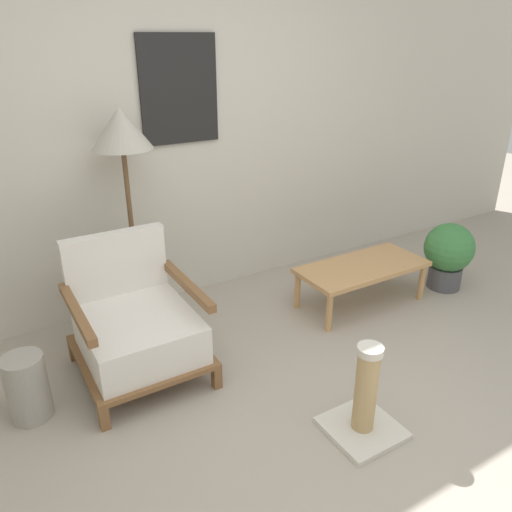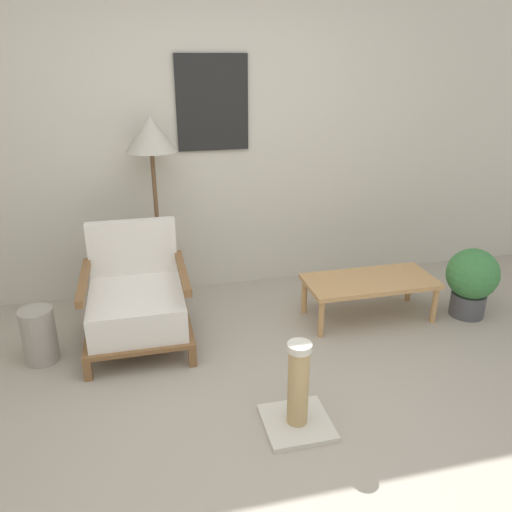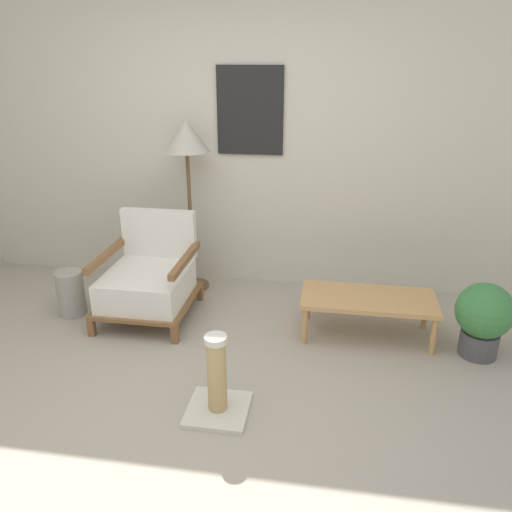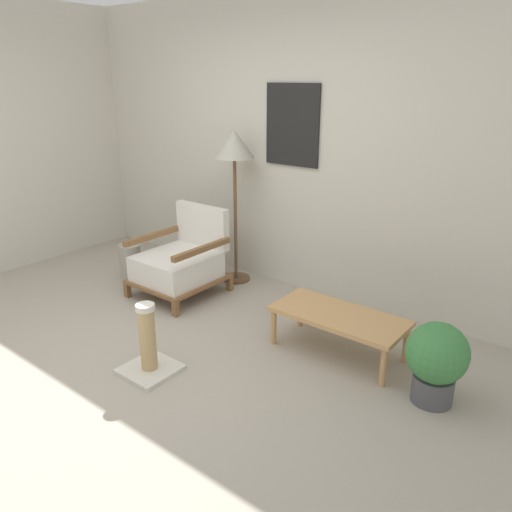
{
  "view_description": "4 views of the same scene",
  "coord_description": "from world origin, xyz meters",
  "px_view_note": "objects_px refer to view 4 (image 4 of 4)",
  "views": [
    {
      "loc": [
        -1.29,
        -1.29,
        1.89
      ],
      "look_at": [
        0.26,
        1.3,
        0.55
      ],
      "focal_mm": 35.0,
      "sensor_mm": 36.0,
      "label": 1
    },
    {
      "loc": [
        -0.51,
        -1.93,
        1.9
      ],
      "look_at": [
        0.26,
        1.3,
        0.55
      ],
      "focal_mm": 35.0,
      "sensor_mm": 36.0,
      "label": 2
    },
    {
      "loc": [
        0.83,
        -2.2,
        1.98
      ],
      "look_at": [
        0.26,
        1.3,
        0.55
      ],
      "focal_mm": 35.0,
      "sensor_mm": 36.0,
      "label": 3
    },
    {
      "loc": [
        2.69,
        -1.77,
        1.97
      ],
      "look_at": [
        0.26,
        1.3,
        0.55
      ],
      "focal_mm": 35.0,
      "sensor_mm": 36.0,
      "label": 4
    }
  ],
  "objects_px": {
    "floor_lamp": "(234,153)",
    "vase": "(131,262)",
    "armchair": "(181,261)",
    "coffee_table": "(339,318)",
    "potted_plant": "(436,359)",
    "scratching_post": "(148,349)"
  },
  "relations": [
    {
      "from": "floor_lamp",
      "to": "scratching_post",
      "type": "relative_size",
      "value": 2.88
    },
    {
      "from": "vase",
      "to": "scratching_post",
      "type": "bearing_deg",
      "value": -34.55
    },
    {
      "from": "potted_plant",
      "to": "scratching_post",
      "type": "bearing_deg",
      "value": -151.97
    },
    {
      "from": "floor_lamp",
      "to": "vase",
      "type": "height_order",
      "value": "floor_lamp"
    },
    {
      "from": "floor_lamp",
      "to": "vase",
      "type": "xyz_separation_m",
      "value": [
        -0.84,
        -0.66,
        -1.09
      ]
    },
    {
      "from": "scratching_post",
      "to": "coffee_table",
      "type": "bearing_deg",
      "value": 48.93
    },
    {
      "from": "floor_lamp",
      "to": "scratching_post",
      "type": "height_order",
      "value": "floor_lamp"
    },
    {
      "from": "floor_lamp",
      "to": "coffee_table",
      "type": "distance_m",
      "value": 1.93
    },
    {
      "from": "armchair",
      "to": "vase",
      "type": "height_order",
      "value": "armchair"
    },
    {
      "from": "armchair",
      "to": "potted_plant",
      "type": "distance_m",
      "value": 2.51
    },
    {
      "from": "armchair",
      "to": "vase",
      "type": "distance_m",
      "value": 0.66
    },
    {
      "from": "armchair",
      "to": "coffee_table",
      "type": "height_order",
      "value": "armchair"
    },
    {
      "from": "floor_lamp",
      "to": "vase",
      "type": "distance_m",
      "value": 1.53
    },
    {
      "from": "floor_lamp",
      "to": "potted_plant",
      "type": "bearing_deg",
      "value": -18.53
    },
    {
      "from": "armchair",
      "to": "scratching_post",
      "type": "height_order",
      "value": "armchair"
    },
    {
      "from": "floor_lamp",
      "to": "armchair",
      "type": "bearing_deg",
      "value": -109.28
    },
    {
      "from": "armchair",
      "to": "scratching_post",
      "type": "distance_m",
      "value": 1.37
    },
    {
      "from": "potted_plant",
      "to": "armchair",
      "type": "bearing_deg",
      "value": 175.37
    },
    {
      "from": "scratching_post",
      "to": "vase",
      "type": "bearing_deg",
      "value": 145.45
    },
    {
      "from": "armchair",
      "to": "coffee_table",
      "type": "bearing_deg",
      "value": -1.85
    },
    {
      "from": "coffee_table",
      "to": "potted_plant",
      "type": "xyz_separation_m",
      "value": [
        0.77,
        -0.15,
        0.02
      ]
    },
    {
      "from": "armchair",
      "to": "potted_plant",
      "type": "xyz_separation_m",
      "value": [
        2.5,
        -0.2,
        -0.01
      ]
    }
  ]
}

